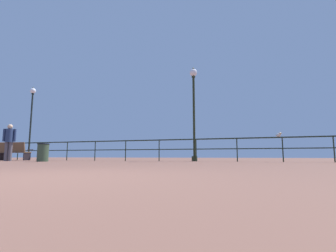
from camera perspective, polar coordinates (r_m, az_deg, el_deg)
ground_plane at (r=2.92m, az=-31.32°, el=-10.52°), size 60.00×60.00×0.00m
pier_railing at (r=10.63m, az=6.58°, el=-4.36°), size 23.95×0.05×0.98m
bench_far_left at (r=15.30m, az=-32.46°, el=-4.92°), size 1.68×0.81×0.94m
lamppost_left at (r=16.23m, az=-29.37°, el=2.53°), size 0.31×0.31×4.30m
lamppost_center at (r=11.20m, az=6.06°, el=5.68°), size 0.35×0.35×4.33m
person_by_bench at (r=13.53m, az=-33.19°, el=-2.71°), size 0.47×0.36×1.71m
seagull_on_rail at (r=10.46m, az=24.51°, el=-1.87°), size 0.23×0.35×0.17m
trash_bin at (r=11.35m, az=-27.25°, el=-5.53°), size 0.46×0.46×0.74m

